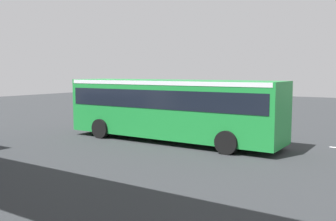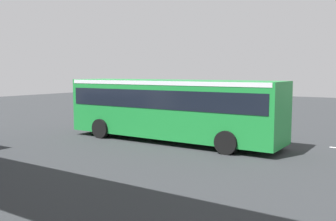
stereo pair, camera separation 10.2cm
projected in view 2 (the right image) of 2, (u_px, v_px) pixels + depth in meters
ground at (173, 141)px, 19.20m from camera, size 80.00×80.00×0.00m
city_bus at (171, 105)px, 19.05m from camera, size 11.54×2.85×3.15m
pedestrian at (238, 123)px, 19.52m from camera, size 0.38×0.38×1.79m
traffic_sign at (230, 101)px, 21.50m from camera, size 0.08×0.60×2.80m
lane_dash_left at (268, 141)px, 19.40m from camera, size 2.00×0.20×0.01m
lane_dash_centre at (200, 134)px, 21.59m from camera, size 2.00×0.20×0.01m
lane_dash_right at (145, 128)px, 23.78m from camera, size 2.00×0.20×0.01m
lane_dash_rightmost at (99, 123)px, 25.97m from camera, size 2.00×0.20×0.01m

